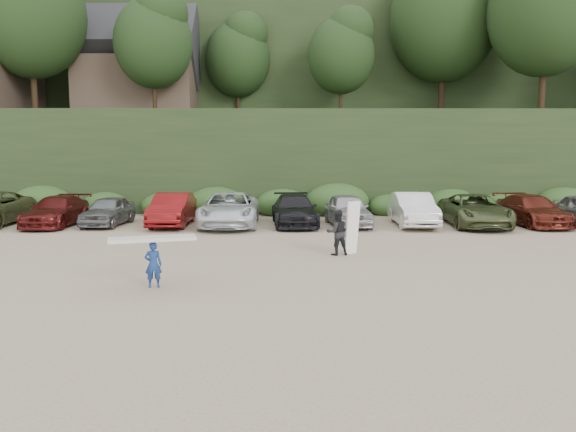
{
  "coord_description": "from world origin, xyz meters",
  "views": [
    {
      "loc": [
        -1.73,
        -17.07,
        3.67
      ],
      "look_at": [
        -1.57,
        3.0,
        1.3
      ],
      "focal_mm": 35.0,
      "sensor_mm": 36.0,
      "label": 1
    }
  ],
  "objects": [
    {
      "name": "adult_surfer",
      "position": [
        0.19,
        2.34,
        0.81
      ],
      "size": [
        1.29,
        0.78,
        1.89
      ],
      "color": "black",
      "rests_on": "ground"
    },
    {
      "name": "parked_cars",
      "position": [
        -3.99,
        9.94,
        0.77
      ],
      "size": [
        36.61,
        6.23,
        1.64
      ],
      "color": "#A6A6AB",
      "rests_on": "ground"
    },
    {
      "name": "ground",
      "position": [
        0.0,
        0.0,
        0.0
      ],
      "size": [
        120.0,
        120.0,
        0.0
      ],
      "primitive_type": "plane",
      "color": "tan",
      "rests_on": "ground"
    },
    {
      "name": "hillside_backdrop",
      "position": [
        -0.26,
        35.93,
        11.22
      ],
      "size": [
        90.0,
        41.5,
        28.0
      ],
      "color": "black",
      "rests_on": "ground"
    },
    {
      "name": "child_surfer",
      "position": [
        -5.22,
        -2.3,
        0.93
      ],
      "size": [
        2.36,
        1.25,
        1.37
      ],
      "color": "navy",
      "rests_on": "ground"
    }
  ]
}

